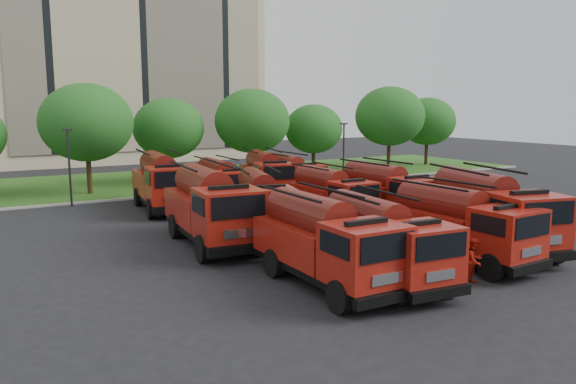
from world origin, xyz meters
The scene contains 30 objects.
ground centered at (0.00, 0.00, 0.00)m, with size 140.00×140.00×0.00m, color black.
lawn centered at (0.00, 26.00, 0.06)m, with size 70.00×16.00×0.12m, color #234412.
curb centered at (0.00, 17.90, 0.07)m, with size 70.00×0.30×0.14m, color gray.
apartment_building centered at (2.00, 47.94, 12.50)m, with size 30.00×14.18×25.00m.
tree_2 centered at (-8.00, 21.50, 5.35)m, with size 6.72×6.72×8.22m.
tree_3 centered at (-1.00, 24.00, 4.68)m, with size 5.88×5.88×7.19m.
tree_4 centered at (6.00, 22.50, 5.22)m, with size 6.55×6.55×8.01m.
tree_5 centered at (13.00, 23.50, 4.35)m, with size 5.46×5.46×6.68m.
tree_6 centered at (21.00, 22.00, 5.49)m, with size 6.89×6.89×8.42m.
tree_7 centered at (28.00, 24.00, 4.82)m, with size 6.05×6.05×7.39m.
lamp_post_0 centered at (-10.00, 17.20, 2.90)m, with size 0.60×0.25×5.11m.
lamp_post_1 centered at (12.00, 17.20, 2.90)m, with size 0.60×0.25×5.11m.
fire_truck_0 centered at (-4.60, -4.82, 1.67)m, with size 2.73×7.31×3.32m.
fire_truck_1 centered at (-2.46, -5.46, 1.58)m, with size 3.02×7.10×3.15m.
fire_truck_2 centered at (2.18, -4.99, 1.60)m, with size 2.83×7.11×3.19m.
fire_truck_3 centered at (4.85, -4.23, 1.80)m, with size 4.47×8.25×3.57m.
fire_truck_4 centered at (-5.88, 3.06, 1.83)m, with size 3.48×8.21×3.64m.
fire_truck_5 centered at (-2.32, 4.75, 1.56)m, with size 4.03×7.17×3.10m.
fire_truck_6 centered at (2.30, 4.95, 1.51)m, with size 2.44×6.60×3.00m.
fire_truck_7 centered at (5.15, 3.33, 1.64)m, with size 2.79×7.21×3.25m.
fire_truck_8 centered at (-5.10, 13.12, 1.79)m, with size 3.55×8.06×3.55m.
fire_truck_9 centered at (-1.14, 12.78, 1.50)m, with size 2.55×6.61×2.98m.
fire_truck_10 centered at (2.68, 13.65, 1.65)m, with size 4.04×7.58×3.28m.
fire_truck_11 centered at (4.77, 13.68, 1.49)m, with size 2.47×6.54×2.96m.
firefighter_0 centered at (6.52, -6.66, 0.00)m, with size 0.59×0.43×1.62m, color #B41A0D.
firefighter_1 centered at (0.40, -7.44, 0.00)m, with size 0.85×0.47×1.76m, color #B41A0D.
firefighter_2 centered at (9.52, -4.51, 0.00)m, with size 1.16×0.66×1.98m, color #B41A0D.
firefighter_3 centered at (5.70, -3.67, 0.00)m, with size 1.12×0.58×1.74m, color black.
firefighter_4 centered at (-4.83, 0.52, 0.00)m, with size 0.83×0.54×1.69m, color black.
firefighter_5 centered at (7.17, 5.16, 0.00)m, with size 1.58×0.68×1.70m, color #B41A0D.
Camera 1 is at (-15.86, -21.58, 6.70)m, focal length 35.00 mm.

